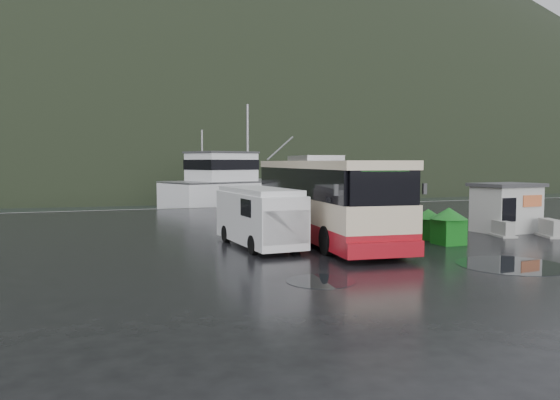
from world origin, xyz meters
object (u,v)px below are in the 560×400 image
object	(u,v)px
waste_bin_right	(428,239)
jersey_barrier_a	(503,236)
white_van	(259,246)
waste_bin_left	(448,244)
ticket_kiosk	(505,232)
coach_bus	(322,238)
jersey_barrier_b	(551,237)
dome_tent	(381,250)
fishing_trawler	(272,199)

from	to	relation	value
waste_bin_right	jersey_barrier_a	world-z (taller)	waste_bin_right
white_van	jersey_barrier_a	size ratio (longest dim) A/B	4.03
waste_bin_left	white_van	bearing A→B (deg)	164.90
jersey_barrier_a	waste_bin_right	bearing A→B (deg)	174.43
waste_bin_right	ticket_kiosk	xyz separation A→B (m)	(5.05, 0.88, 0.00)
ticket_kiosk	coach_bus	bearing A→B (deg)	168.45
coach_bus	jersey_barrier_b	bearing A→B (deg)	-12.24
dome_tent	jersey_barrier_b	world-z (taller)	dome_tent
coach_bus	white_van	distance (m)	3.69
coach_bus	waste_bin_right	bearing A→B (deg)	-18.87
white_van	ticket_kiosk	xyz separation A→B (m)	(12.76, 0.41, 0.00)
white_van	dome_tent	size ratio (longest dim) A/B	2.15
coach_bus	dome_tent	bearing A→B (deg)	-73.76
dome_tent	coach_bus	bearing A→B (deg)	101.42
coach_bus	jersey_barrier_a	world-z (taller)	coach_bus
white_van	ticket_kiosk	world-z (taller)	white_van
fishing_trawler	coach_bus	bearing A→B (deg)	-124.61
jersey_barrier_a	jersey_barrier_b	distance (m)	2.16
waste_bin_left	fishing_trawler	bearing A→B (deg)	86.50
white_van	waste_bin_right	size ratio (longest dim) A/B	4.27
white_van	waste_bin_left	size ratio (longest dim) A/B	3.74
waste_bin_right	fishing_trawler	world-z (taller)	fishing_trawler
ticket_kiosk	fishing_trawler	world-z (taller)	fishing_trawler
waste_bin_left	jersey_barrier_b	world-z (taller)	waste_bin_left
coach_bus	waste_bin_left	size ratio (longest dim) A/B	8.60
jersey_barrier_a	fishing_trawler	world-z (taller)	fishing_trawler
dome_tent	jersey_barrier_b	xyz separation A→B (m)	(9.28, 0.83, 0.00)
white_van	waste_bin_left	bearing A→B (deg)	-18.78
white_van	dome_tent	xyz separation A→B (m)	(4.20, -2.51, 0.00)
dome_tent	jersey_barrier_b	distance (m)	9.32
waste_bin_right	waste_bin_left	bearing A→B (deg)	-93.08
coach_bus	dome_tent	xyz separation A→B (m)	(0.79, -3.92, 0.00)
dome_tent	white_van	bearing A→B (deg)	149.16
dome_tent	ticket_kiosk	world-z (taller)	ticket_kiosk
waste_bin_left	dome_tent	bearing A→B (deg)	-172.52
white_van	waste_bin_right	distance (m)	7.72
dome_tent	ticket_kiosk	size ratio (longest dim) A/B	0.87
waste_bin_right	jersey_barrier_b	distance (m)	5.90
fishing_trawler	jersey_barrier_b	bearing A→B (deg)	-102.80
dome_tent	jersey_barrier_a	bearing A→B (deg)	12.88
coach_bus	jersey_barrier_b	xyz separation A→B (m)	(10.08, -3.09, 0.00)
white_van	fishing_trawler	size ratio (longest dim) A/B	0.24
jersey_barrier_a	fishing_trawler	xyz separation A→B (m)	(-2.13, 27.17, 0.00)
jersey_barrier_b	dome_tent	bearing A→B (deg)	-174.89
waste_bin_left	fishing_trawler	distance (m)	28.44
white_van	jersey_barrier_b	world-z (taller)	white_van
waste_bin_right	jersey_barrier_a	size ratio (longest dim) A/B	0.94
waste_bin_right	fishing_trawler	bearing A→B (deg)	86.48
waste_bin_left	ticket_kiosk	distance (m)	5.70
dome_tent	jersey_barrier_a	distance (m)	7.48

